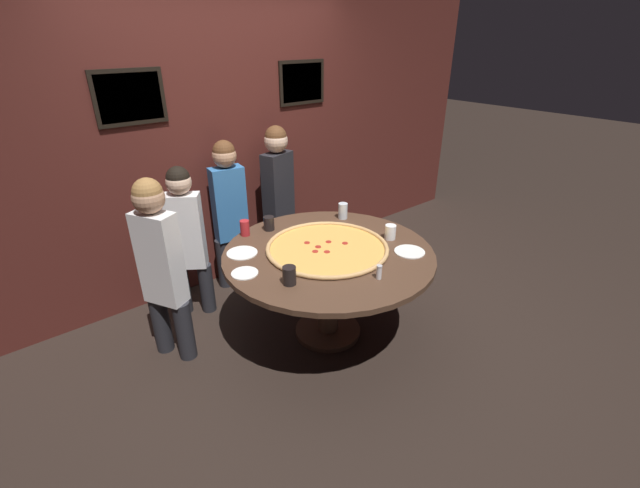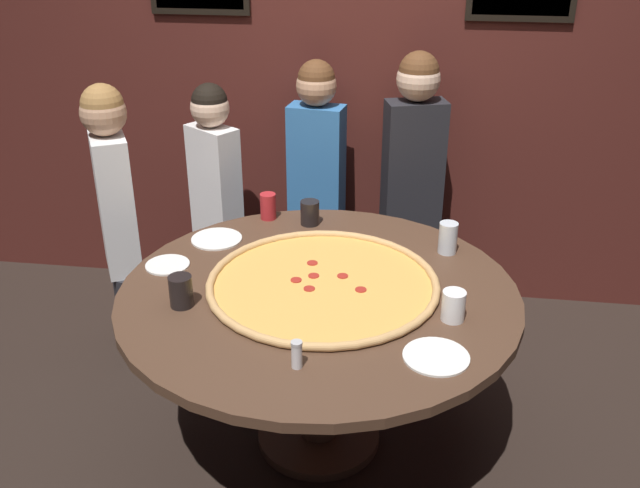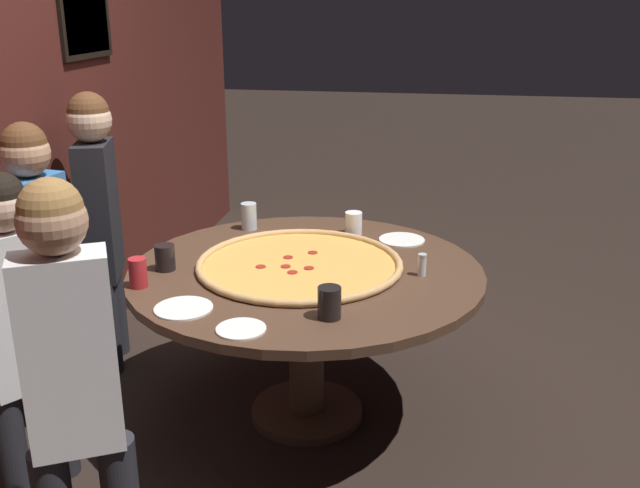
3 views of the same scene
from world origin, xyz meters
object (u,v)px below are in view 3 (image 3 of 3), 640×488
drink_cup_near_right (165,257)px  drink_cup_near_left (329,303)px  diner_far_right (99,217)px  drink_cup_centre_back (249,216)px  drink_cup_front_edge (138,273)px  white_plate_near_front (402,240)px  diner_far_left (70,363)px  dining_table (306,296)px  white_plate_far_back (241,329)px  drink_cup_by_shaker (354,223)px  diner_side_left (39,257)px  white_plate_right_side (184,308)px  condiment_shaker (422,265)px  giant_pizza (300,264)px  diner_centre_back (18,318)px

drink_cup_near_right → drink_cup_near_left: 0.86m
diner_far_right → drink_cup_centre_back: bearing=86.2°
drink_cup_front_edge → white_plate_near_front: 1.28m
drink_cup_near_right → drink_cup_centre_back: bearing=-18.2°
drink_cup_centre_back → diner_far_left: size_ratio=0.10×
diner_far_right → dining_table: bearing=57.1°
drink_cup_front_edge → white_plate_far_back: bearing=-121.1°
white_plate_far_back → white_plate_near_front: size_ratio=0.81×
drink_cup_by_shaker → diner_side_left: bearing=117.6°
white_plate_right_side → condiment_shaker: 1.01m
white_plate_near_front → diner_far_left: size_ratio=0.16×
diner_far_right → diner_far_left: bearing=6.4°
white_plate_near_front → diner_side_left: (-0.62, 1.55, 0.04)m
dining_table → white_plate_near_front: 0.61m
drink_cup_centre_back → white_plate_right_side: size_ratio=0.61×
diner_far_left → condiment_shaker: bearing=-163.3°
condiment_shaker → diner_side_left: diner_side_left is taller
white_plate_right_side → white_plate_near_front: (0.95, -0.76, 0.00)m
diner_side_left → drink_cup_near_left: bearing=85.5°
drink_cup_near_left → white_plate_far_back: drink_cup_near_left is taller
drink_cup_by_shaker → white_plate_right_side: size_ratio=0.51×
drink_cup_near_right → white_plate_far_back: size_ratio=0.62×
diner_far_right → diner_side_left: bearing=-20.4°
drink_cup_by_shaker → diner_side_left: size_ratio=0.08×
diner_side_left → diner_far_left: (-0.86, -0.61, -0.00)m
white_plate_near_front → dining_table: bearing=139.0°
dining_table → white_plate_far_back: size_ratio=8.59×
drink_cup_centre_back → drink_cup_near_left: drink_cup_centre_back is taller
drink_cup_front_edge → giant_pizza: bearing=-60.5°
white_plate_far_back → diner_side_left: 1.15m
dining_table → condiment_shaker: bearing=-90.3°
giant_pizza → diner_centre_back: bearing=126.5°
dining_table → diner_centre_back: (-0.67, 0.96, 0.12)m
dining_table → drink_cup_near_left: bearing=-159.3°
drink_cup_near_right → white_plate_right_side: 0.45m
giant_pizza → drink_cup_front_edge: 0.69m
drink_cup_near_right → diner_far_right: diner_far_right is taller
white_plate_far_back → diner_far_left: diner_far_left is taller
diner_far_right → drink_cup_by_shaker: bearing=81.3°
drink_cup_front_edge → drink_cup_by_shaker: bearing=-42.9°
giant_pizza → diner_side_left: 1.15m
diner_centre_back → diner_far_right: bearing=-135.6°
drink_cup_by_shaker → white_plate_far_back: (-1.15, 0.25, -0.05)m
drink_cup_near_left → white_plate_right_side: bearing=92.2°
giant_pizza → white_plate_near_front: 0.60m
drink_cup_front_edge → white_plate_near_front: drink_cup_front_edge is taller
dining_table → giant_pizza: bearing=67.3°
giant_pizza → diner_far_right: size_ratio=0.63×
drink_cup_near_left → diner_far_left: (-0.55, 0.73, -0.02)m
drink_cup_near_left → condiment_shaker: size_ratio=1.25×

